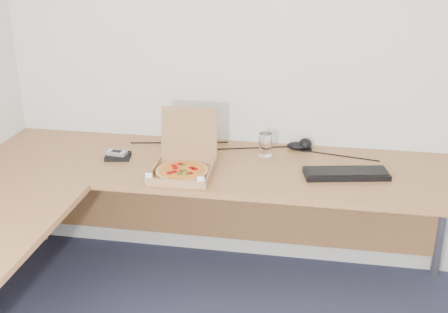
% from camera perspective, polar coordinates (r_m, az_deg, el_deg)
% --- Properties ---
extents(room_shell, '(3.50, 3.50, 2.50)m').
position_cam_1_polar(room_shell, '(1.37, 9.34, -4.16)').
color(room_shell, silver).
rests_on(room_shell, ground).
extents(desk, '(2.50, 2.20, 0.73)m').
position_cam_1_polar(desk, '(2.62, -9.27, -4.36)').
color(desk, '#A1693C').
rests_on(desk, ground).
extents(pizza_box, '(0.29, 0.33, 0.29)m').
position_cam_1_polar(pizza_box, '(2.78, -4.15, -1.12)').
color(pizza_box, '#A9774B').
rests_on(pizza_box, desk).
extents(drinking_glass, '(0.07, 0.07, 0.12)m').
position_cam_1_polar(drinking_glass, '(3.00, 4.18, 1.21)').
color(drinking_glass, white).
rests_on(drinking_glass, desk).
extents(keyboard, '(0.43, 0.22, 0.03)m').
position_cam_1_polar(keyboard, '(2.82, 12.15, -1.69)').
color(keyboard, black).
rests_on(keyboard, desk).
extents(mouse, '(0.13, 0.10, 0.04)m').
position_cam_1_polar(mouse, '(3.11, 7.34, 1.07)').
color(mouse, black).
rests_on(mouse, desk).
extents(wallet, '(0.15, 0.13, 0.02)m').
position_cam_1_polar(wallet, '(3.02, -10.60, 0.02)').
color(wallet, black).
rests_on(wallet, desk).
extents(phone, '(0.11, 0.06, 0.02)m').
position_cam_1_polar(phone, '(3.01, -10.71, 0.36)').
color(phone, '#B2B5BA').
rests_on(phone, wallet).
extents(dome_speaker, '(0.08, 0.08, 0.07)m').
position_cam_1_polar(dome_speaker, '(3.11, 8.15, 1.30)').
color(dome_speaker, black).
rests_on(dome_speaker, desk).
extents(cable_bundle, '(0.65, 0.13, 0.01)m').
position_cam_1_polar(cable_bundle, '(3.11, 2.27, 0.85)').
color(cable_bundle, black).
rests_on(cable_bundle, desk).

